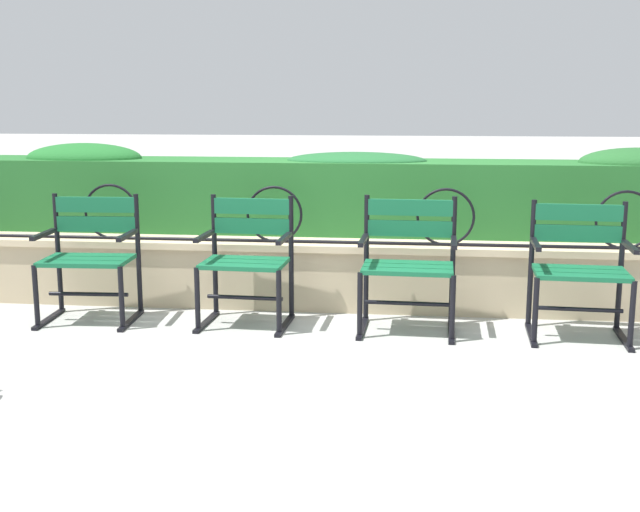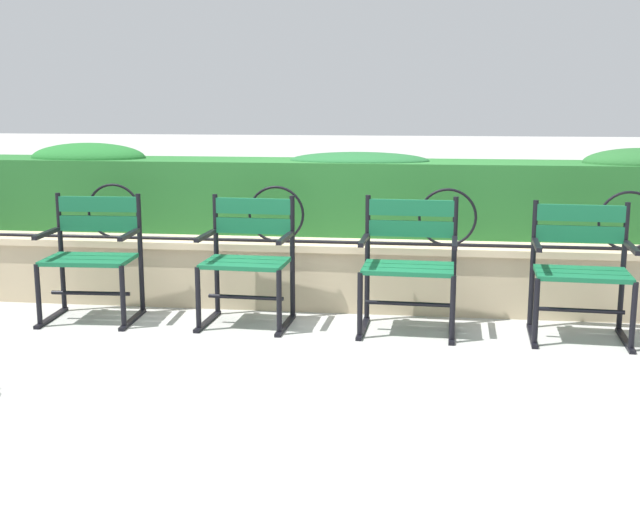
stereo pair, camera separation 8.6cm
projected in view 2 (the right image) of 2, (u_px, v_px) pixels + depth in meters
The scene contains 8 objects.
ground_plane at pixel (317, 344), 5.15m from camera, with size 60.00×60.00×0.00m, color #9E9E99.
stone_wall at pixel (334, 274), 6.02m from camera, with size 7.32×0.41×0.50m.
iron_arch_fence at pixel (286, 219), 5.92m from camera, with size 6.78×0.02×0.42m.
hedge_row at pixel (341, 192), 6.39m from camera, with size 7.17×0.62×0.69m.
park_chair_leftmost at pixel (92, 253), 5.70m from camera, with size 0.66×0.55×0.88m.
park_chair_centre_left at pixel (248, 257), 5.58m from camera, with size 0.62×0.55×0.88m.
park_chair_centre_right at pixel (409, 261), 5.41m from camera, with size 0.65×0.54×0.89m.
park_chair_rightmost at pixel (581, 267), 5.23m from camera, with size 0.65×0.55×0.88m.
Camera 2 is at (0.67, -4.90, 1.54)m, focal length 45.25 mm.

